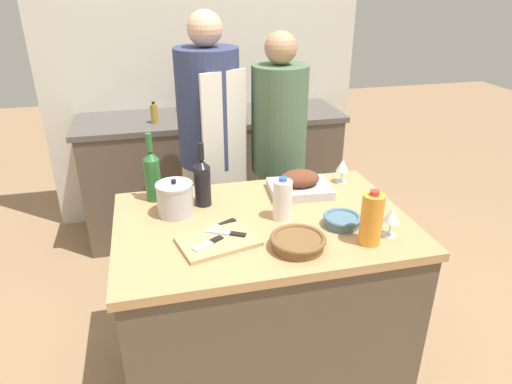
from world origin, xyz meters
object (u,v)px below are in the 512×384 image
object	(u,v)px
stock_pot	(175,199)
wine_bottle_dark	(152,174)
stand_mixer	(199,95)
person_cook_aproned	(210,144)
knife_bread	(209,243)
wine_bottle_green	(202,181)
wine_glass_left	(343,166)
knife_paring	(227,233)
condiment_bottle_short	(154,113)
knife_chef	(217,227)
wicker_basket	(298,242)
milk_jug	(283,200)
condiment_bottle_tall	(192,106)
roasting_pan	(300,184)
person_cook_guest	(278,152)
mixing_bowl	(342,220)
cutting_board	(218,241)
wine_glass_right	(392,216)
juice_jug	(372,219)

from	to	relation	value
stock_pot	wine_bottle_dark	world-z (taller)	wine_bottle_dark
stand_mixer	person_cook_aproned	bearing A→B (deg)	-92.49
knife_bread	wine_bottle_green	bearing A→B (deg)	85.74
wine_glass_left	knife_paring	bearing A→B (deg)	-148.99
condiment_bottle_short	knife_chef	bearing A→B (deg)	-82.25
wine_bottle_dark	wine_glass_left	xyz separation A→B (m)	(0.98, -0.02, -0.04)
knife_paring	stand_mixer	distance (m)	1.80
wicker_basket	milk_jug	world-z (taller)	milk_jug
stand_mixer	condiment_bottle_short	size ratio (longest dim) A/B	1.99
knife_chef	condiment_bottle_tall	distance (m)	1.52
stock_pot	roasting_pan	bearing A→B (deg)	7.33
stand_mixer	person_cook_guest	xyz separation A→B (m)	(0.38, -0.86, -0.18)
person_cook_guest	knife_paring	bearing A→B (deg)	-102.45
mixing_bowl	condiment_bottle_short	bearing A→B (deg)	115.00
roasting_pan	wine_bottle_dark	size ratio (longest dim) A/B	0.94
cutting_board	milk_jug	distance (m)	0.36
wine_glass_right	knife_bread	size ratio (longest dim) A/B	0.98
cutting_board	stock_pot	bearing A→B (deg)	115.93
stock_pot	condiment_bottle_short	world-z (taller)	condiment_bottle_short
stock_pot	condiment_bottle_tall	world-z (taller)	condiment_bottle_tall
mixing_bowl	knife_chef	size ratio (longest dim) A/B	0.81
knife_paring	condiment_bottle_tall	size ratio (longest dim) A/B	0.83
juice_jug	stand_mixer	xyz separation A→B (m)	(-0.45, 1.97, 0.07)
wine_bottle_green	wine_bottle_dark	distance (m)	0.25
mixing_bowl	knife_bread	size ratio (longest dim) A/B	1.21
roasting_pan	wine_glass_right	distance (m)	0.55
roasting_pan	wicker_basket	distance (m)	0.52
juice_jug	wine_bottle_dark	xyz separation A→B (m)	(-0.84, 0.62, 0.02)
cutting_board	wine_glass_left	distance (m)	0.87
wine_glass_right	condiment_bottle_tall	size ratio (longest dim) A/B	0.66
roasting_pan	wicker_basket	size ratio (longest dim) A/B	1.40
wine_glass_left	person_cook_aproned	distance (m)	0.85
wine_glass_left	stand_mixer	bearing A→B (deg)	112.99
juice_jug	person_cook_guest	bearing A→B (deg)	93.54
knife_bread	stand_mixer	size ratio (longest dim) A/B	0.45
milk_jug	knife_chef	size ratio (longest dim) A/B	0.98
juice_jug	milk_jug	xyz separation A→B (m)	(-0.29, 0.29, -0.02)
stock_pot	person_cook_guest	xyz separation A→B (m)	(0.68, 0.66, -0.07)
cutting_board	person_cook_guest	distance (m)	1.11
cutting_board	wicker_basket	bearing A→B (deg)	-19.58
stock_pot	wine_glass_left	world-z (taller)	stock_pot
knife_bread	stand_mixer	distance (m)	1.87
stock_pot	wine_glass_right	distance (m)	0.95
wine_glass_right	juice_jug	bearing A→B (deg)	-164.36
stock_pot	wine_bottle_dark	size ratio (longest dim) A/B	0.52
wine_glass_left	stand_mixer	world-z (taller)	stand_mixer
knife_chef	knife_paring	size ratio (longest dim) A/B	1.22
wine_glass_left	condiment_bottle_short	world-z (taller)	condiment_bottle_short
condiment_bottle_tall	person_cook_guest	distance (m)	0.82
roasting_pan	juice_jug	size ratio (longest dim) A/B	1.35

